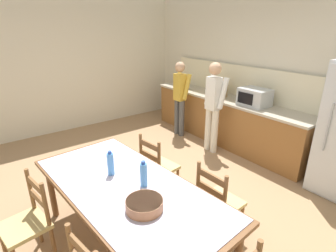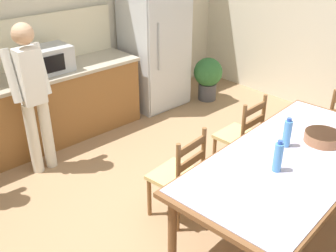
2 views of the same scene
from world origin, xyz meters
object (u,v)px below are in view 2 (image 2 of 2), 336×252
serving_bowl (323,137)px  chair_side_far_left (179,176)px  bottle_near_centre (278,157)px  person_at_counter (32,93)px  microwave (49,59)px  chair_side_far_right (241,136)px  potted_plant (208,76)px  bottle_off_centre (287,133)px  refrigerator (155,45)px  dining_table (292,163)px

serving_bowl → chair_side_far_left: 1.32m
bottle_near_centre → person_at_counter: 2.55m
microwave → chair_side_far_right: (1.10, -2.05, -0.61)m
chair_side_far_right → chair_side_far_left: 1.02m
chair_side_far_left → potted_plant: chair_side_far_left is taller
bottle_off_centre → person_at_counter: (-1.24, 2.24, 0.04)m
person_at_counter → microwave: bearing=-42.3°
bottle_near_centre → chair_side_far_right: 1.22m
bottle_near_centre → chair_side_far_left: bottle_near_centre is taller
chair_side_far_right → bottle_off_centre: bearing=62.0°
potted_plant → chair_side_far_left: bearing=-143.1°
chair_side_far_left → potted_plant: size_ratio=1.36×
refrigerator → chair_side_far_left: refrigerator is taller
dining_table → bottle_off_centre: size_ratio=8.70×
microwave → chair_side_far_left: 2.22m
refrigerator → person_at_counter: 2.17m
chair_side_far_left → potted_plant: 2.81m
bottle_near_centre → person_at_counter: bearing=109.6°
chair_side_far_right → chair_side_far_left: same height
chair_side_far_right → person_at_counter: bearing=-46.8°
microwave → bottle_near_centre: (0.38, -2.92, -0.17)m
microwave → potted_plant: (2.34, -0.45, -0.67)m
chair_side_far_right → person_at_counter: person_at_counter is taller
chair_side_far_right → potted_plant: bearing=-130.3°
microwave → bottle_off_centre: (0.77, -2.76, -0.17)m
chair_side_far_left → chair_side_far_right: bearing=177.6°
person_at_counter → dining_table: bearing=-154.4°
dining_table → bottle_near_centre: (-0.28, -0.02, 0.19)m
bottle_near_centre → potted_plant: bearing=51.7°
serving_bowl → bottle_near_centre: bearing=178.4°
serving_bowl → person_at_counter: 2.87m
microwave → bottle_near_centre: 2.95m
chair_side_far_right → person_at_counter: size_ratio=0.55×
dining_table → chair_side_far_left: chair_side_far_left is taller
dining_table → bottle_off_centre: (0.10, 0.14, 0.19)m
refrigerator → dining_table: 3.05m
bottle_off_centre → chair_side_far_right: bearing=64.7°
dining_table → person_at_counter: bearing=115.6°
bottle_near_centre → refrigerator: bearing=66.5°
bottle_off_centre → microwave: bearing=105.6°
bottle_near_centre → bottle_off_centre: size_ratio=1.00×
bottle_off_centre → bottle_near_centre: bearing=-157.1°
bottle_off_centre → serving_bowl: bottle_off_centre is taller
dining_table → chair_side_far_right: (0.44, 0.85, -0.25)m
dining_table → person_at_counter: (-1.14, 2.38, 0.23)m
microwave → bottle_near_centre: microwave is taller
bottle_near_centre → serving_bowl: (0.68, -0.02, -0.07)m
microwave → potted_plant: bearing=-10.8°
microwave → potted_plant: 2.47m
potted_plant → serving_bowl: bearing=-117.0°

